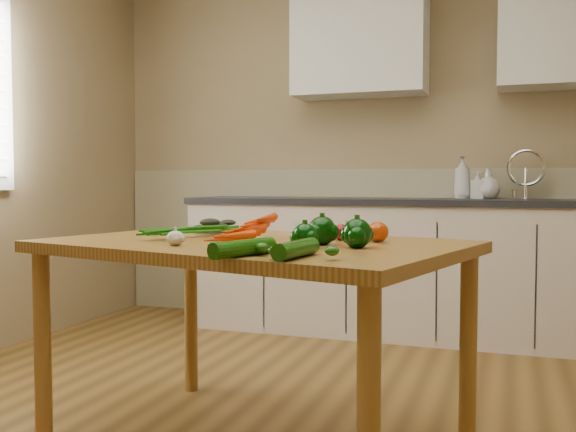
# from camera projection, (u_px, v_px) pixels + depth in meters

# --- Properties ---
(room) EXTENTS (4.04, 5.04, 2.64)m
(room) POSITION_uv_depth(u_px,v_px,m) (255.00, 117.00, 2.36)
(room) COLOR brown
(room) RESTS_ON ground
(counter_run) EXTENTS (2.84, 0.64, 1.14)m
(counter_run) POSITION_uv_depth(u_px,v_px,m) (400.00, 265.00, 4.23)
(counter_run) COLOR beige
(counter_run) RESTS_ON ground
(upper_cabinets) EXTENTS (2.15, 0.35, 0.70)m
(upper_cabinets) POSITION_uv_depth(u_px,v_px,m) (452.00, 38.00, 4.18)
(upper_cabinets) COLOR silver
(upper_cabinets) RESTS_ON room
(table) EXTENTS (1.66, 1.28, 0.79)m
(table) POSITION_uv_depth(u_px,v_px,m) (253.00, 265.00, 2.35)
(table) COLOR #A1702E
(table) RESTS_ON ground
(soap_bottle_a) EXTENTS (0.13, 0.13, 0.28)m
(soap_bottle_a) POSITION_uv_depth(u_px,v_px,m) (462.00, 177.00, 4.23)
(soap_bottle_a) COLOR silver
(soap_bottle_a) RESTS_ON counter_run
(soap_bottle_b) EXTENTS (0.08, 0.08, 0.18)m
(soap_bottle_b) POSITION_uv_depth(u_px,v_px,m) (477.00, 185.00, 4.14)
(soap_bottle_b) COLOR silver
(soap_bottle_b) RESTS_ON counter_run
(soap_bottle_c) EXTENTS (0.20, 0.20, 0.19)m
(soap_bottle_c) POSITION_uv_depth(u_px,v_px,m) (488.00, 184.00, 4.13)
(soap_bottle_c) COLOR silver
(soap_bottle_c) RESTS_ON counter_run
(carrot_bunch) EXTENTS (0.32, 0.27, 0.07)m
(carrot_bunch) POSITION_uv_depth(u_px,v_px,m) (231.00, 230.00, 2.40)
(carrot_bunch) COLOR #ED3F05
(carrot_bunch) RESTS_ON table
(leafy_greens) EXTENTS (0.21, 0.19, 0.11)m
(leafy_greens) POSITION_uv_depth(u_px,v_px,m) (211.00, 220.00, 2.73)
(leafy_greens) COLOR black
(leafy_greens) RESTS_ON table
(garlic_bulb) EXTENTS (0.06, 0.06, 0.05)m
(garlic_bulb) POSITION_uv_depth(u_px,v_px,m) (175.00, 238.00, 2.17)
(garlic_bulb) COLOR beige
(garlic_bulb) RESTS_ON table
(pepper_a) EXTENTS (0.10, 0.10, 0.10)m
(pepper_a) POSITION_uv_depth(u_px,v_px,m) (322.00, 231.00, 2.20)
(pepper_a) COLOR black
(pepper_a) RESTS_ON table
(pepper_b) EXTENTS (0.10, 0.10, 0.10)m
(pepper_b) POSITION_uv_depth(u_px,v_px,m) (357.00, 233.00, 2.09)
(pepper_b) COLOR black
(pepper_b) RESTS_ON table
(pepper_c) EXTENTS (0.08, 0.08, 0.08)m
(pepper_c) POSITION_uv_depth(u_px,v_px,m) (305.00, 236.00, 2.08)
(pepper_c) COLOR black
(pepper_c) RESTS_ON table
(tomato_a) EXTENTS (0.07, 0.07, 0.06)m
(tomato_a) POSITION_uv_depth(u_px,v_px,m) (341.00, 232.00, 2.37)
(tomato_a) COLOR #95020D
(tomato_a) RESTS_ON table
(tomato_b) EXTENTS (0.06, 0.06, 0.06)m
(tomato_b) POSITION_uv_depth(u_px,v_px,m) (354.00, 232.00, 2.40)
(tomato_b) COLOR #B73504
(tomato_b) RESTS_ON table
(tomato_c) EXTENTS (0.08, 0.08, 0.07)m
(tomato_c) POSITION_uv_depth(u_px,v_px,m) (378.00, 232.00, 2.30)
(tomato_c) COLOR #B73504
(tomato_c) RESTS_ON table
(zucchini_a) EXTENTS (0.08, 0.22, 0.05)m
(zucchini_a) POSITION_uv_depth(u_px,v_px,m) (296.00, 249.00, 1.82)
(zucchini_a) COLOR #104307
(zucchini_a) RESTS_ON table
(zucchini_b) EXTENTS (0.13, 0.24, 0.05)m
(zucchini_b) POSITION_uv_depth(u_px,v_px,m) (243.00, 248.00, 1.86)
(zucchini_b) COLOR #104307
(zucchini_b) RESTS_ON table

